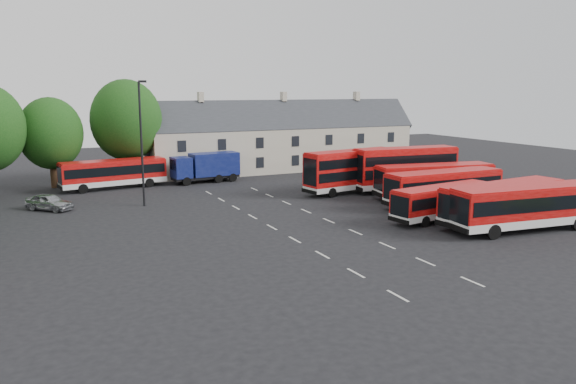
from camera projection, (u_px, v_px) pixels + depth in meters
name	position (u px, v px, depth m)	size (l,w,h in m)	color
ground	(283.00, 233.00, 41.11)	(140.00, 140.00, 0.00)	black
lane_markings	(301.00, 224.00, 43.94)	(5.15, 33.80, 0.01)	beige
terrace_houses	(284.00, 140.00, 72.97)	(35.70, 7.13, 10.06)	beige
bus_row_a	(526.00, 204.00, 41.46)	(12.19, 3.97, 3.38)	silver
bus_row_b	(503.00, 200.00, 43.38)	(11.80, 3.80, 3.28)	silver
bus_row_c	(444.00, 199.00, 45.11)	(9.99, 3.55, 2.76)	silver
bus_row_d	(444.00, 185.00, 50.22)	(11.41, 2.68, 3.22)	silver
bus_row_e	(434.00, 178.00, 53.98)	(11.89, 4.50, 3.28)	silver
bus_dd_south	(406.00, 166.00, 57.66)	(11.20, 3.48, 4.52)	silver
bus_dd_north	(351.00, 168.00, 56.97)	(10.77, 3.99, 4.31)	silver
bus_north	(113.00, 172.00, 59.19)	(11.02, 3.83, 3.05)	silver
box_truck	(206.00, 166.00, 63.27)	(7.71, 2.96, 3.30)	black
silver_car	(49.00, 202.00, 48.78)	(1.73, 4.31, 1.47)	#A3A6AB
lamppost	(142.00, 140.00, 49.64)	(0.77, 0.50, 11.16)	black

